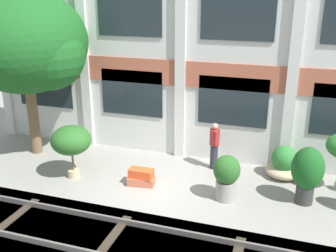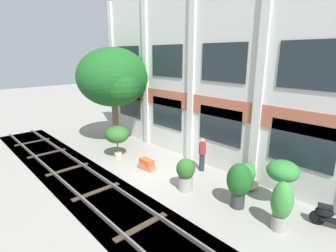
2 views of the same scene
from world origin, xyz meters
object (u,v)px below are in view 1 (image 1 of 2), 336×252
Objects in this scene: potted_plant_wide_bowl at (284,164)px; resident_by_doorway at (214,144)px; potted_plant_glazed_jar at (226,176)px; potted_plant_stone_basin at (307,171)px; potted_plant_low_pan at (71,141)px; potted_plant_square_trough at (141,177)px; broadleaf_tree at (25,45)px.

resident_by_doorway is at bearing -178.18° from potted_plant_wide_bowl.
resident_by_doorway reaches higher than potted_plant_glazed_jar.
potted_plant_wide_bowl is 0.67× the size of potted_plant_stone_basin.
potted_plant_stone_basin reaches higher than potted_plant_wide_bowl.
potted_plant_wide_bowl is 0.65× the size of potted_plant_low_pan.
potted_plant_glazed_jar is (2.70, -0.05, 0.51)m from potted_plant_square_trough.
potted_plant_stone_basin is at bearing 5.04° from potted_plant_low_pan.
potted_plant_low_pan is at bearing -161.81° from potted_plant_wide_bowl.
potted_plant_low_pan is 5.05m from potted_plant_glazed_jar.
potted_plant_glazed_jar is (-1.56, -2.03, 0.33)m from potted_plant_wide_bowl.
potted_plant_square_trough is 0.64× the size of potted_plant_glazed_jar.
potted_plant_square_trough is at bearing 23.39° from resident_by_doorway.
potted_plant_low_pan is 2.00× the size of potted_plant_square_trough.
potted_plant_glazed_jar is (7.43, -1.26, -3.27)m from broadleaf_tree.
potted_plant_wide_bowl is at bearing 4.92° from broadleaf_tree.
broadleaf_tree is at bearing -15.12° from resident_by_doorway.
potted_plant_stone_basin is at bearing -66.93° from potted_plant_wide_bowl.
potted_plant_low_pan is 4.76m from resident_by_doorway.
resident_by_doorway is (1.94, 1.90, 0.63)m from potted_plant_square_trough.
potted_plant_glazed_jar is 0.80× the size of potted_plant_stone_basin.
potted_plant_wide_bowl is at bearing 160.70° from resident_by_doorway.
broadleaf_tree is 3.60× the size of resident_by_doorway.
potted_plant_low_pan is 1.28× the size of potted_plant_glazed_jar.
potted_plant_wide_bowl is at bearing 18.19° from potted_plant_low_pan.
potted_plant_wide_bowl is at bearing 24.89° from potted_plant_square_trough.
resident_by_doorway reaches higher than potted_plant_wide_bowl.
potted_plant_low_pan is at bearing -175.44° from potted_plant_square_trough.
potted_plant_low_pan is at bearing -29.91° from broadleaf_tree.
potted_plant_square_trough is (4.73, -1.20, -3.78)m from broadleaf_tree.
potted_plant_stone_basin is (4.91, 0.45, 0.75)m from potted_plant_square_trough.
potted_plant_square_trough is (2.32, 0.19, -1.02)m from potted_plant_low_pan.
potted_plant_wide_bowl is at bearing 52.45° from potted_plant_glazed_jar.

